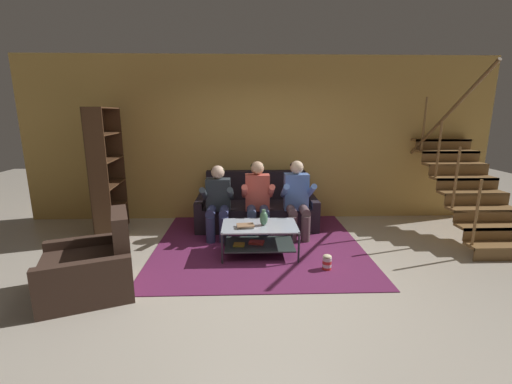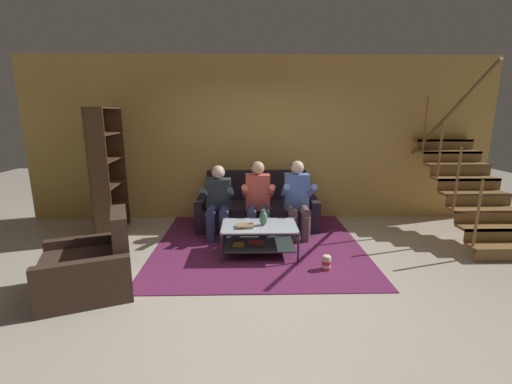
# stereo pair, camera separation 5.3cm
# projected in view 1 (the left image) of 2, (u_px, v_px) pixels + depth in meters

# --- Properties ---
(ground) EXTENTS (16.80, 16.80, 0.00)m
(ground) POSITION_uv_depth(u_px,v_px,m) (268.00, 276.00, 4.13)
(ground) COLOR #BEB4A4
(back_partition) EXTENTS (8.40, 0.12, 2.90)m
(back_partition) POSITION_uv_depth(u_px,v_px,m) (260.00, 140.00, 6.19)
(back_partition) COLOR tan
(back_partition) RESTS_ON ground
(staircase_run) EXTENTS (1.00, 2.40, 2.58)m
(staircase_run) POSITION_uv_depth(u_px,v_px,m) (462.00, 176.00, 5.47)
(staircase_run) COLOR olive
(staircase_run) RESTS_ON ground
(couch) EXTENTS (2.02, 0.90, 0.92)m
(couch) POSITION_uv_depth(u_px,v_px,m) (256.00, 209.00, 5.95)
(couch) COLOR black
(couch) RESTS_ON ground
(person_seated_left) EXTENTS (0.50, 0.58, 1.12)m
(person_seated_left) POSITION_uv_depth(u_px,v_px,m) (218.00, 199.00, 5.33)
(person_seated_left) COLOR navy
(person_seated_left) RESTS_ON ground
(person_seated_middle) EXTENTS (0.50, 0.58, 1.19)m
(person_seated_middle) POSITION_uv_depth(u_px,v_px,m) (258.00, 197.00, 5.35)
(person_seated_middle) COLOR #384264
(person_seated_middle) RESTS_ON ground
(person_seated_right) EXTENTS (0.50, 0.58, 1.19)m
(person_seated_right) POSITION_uv_depth(u_px,v_px,m) (297.00, 196.00, 5.37)
(person_seated_right) COLOR brown
(person_seated_right) RESTS_ON ground
(coffee_table) EXTENTS (1.02, 0.65, 0.43)m
(coffee_table) POSITION_uv_depth(u_px,v_px,m) (259.00, 235.00, 4.71)
(coffee_table) COLOR #B1BBC8
(coffee_table) RESTS_ON ground
(area_rug) EXTENTS (3.00, 3.21, 0.01)m
(area_rug) POSITION_uv_depth(u_px,v_px,m) (258.00, 241.00, 5.27)
(area_rug) COLOR #67224D
(area_rug) RESTS_ON ground
(vase) EXTENTS (0.11, 0.11, 0.22)m
(vase) POSITION_uv_depth(u_px,v_px,m) (264.00, 218.00, 4.65)
(vase) COLOR #497656
(vase) RESTS_ON coffee_table
(book_stack) EXTENTS (0.25, 0.19, 0.04)m
(book_stack) POSITION_uv_depth(u_px,v_px,m) (246.00, 226.00, 4.58)
(book_stack) COLOR silver
(book_stack) RESTS_ON coffee_table
(bookshelf) EXTENTS (0.35, 0.96, 2.01)m
(bookshelf) POSITION_uv_depth(u_px,v_px,m) (106.00, 185.00, 5.44)
(bookshelf) COLOR #4B301C
(bookshelf) RESTS_ON ground
(armchair) EXTENTS (1.14, 1.12, 0.88)m
(armchair) POSITION_uv_depth(u_px,v_px,m) (92.00, 268.00, 3.72)
(armchair) COLOR #3F2C23
(armchair) RESTS_ON ground
(popcorn_tub) EXTENTS (0.11, 0.11, 0.20)m
(popcorn_tub) POSITION_uv_depth(u_px,v_px,m) (327.00, 262.00, 4.28)
(popcorn_tub) COLOR red
(popcorn_tub) RESTS_ON ground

